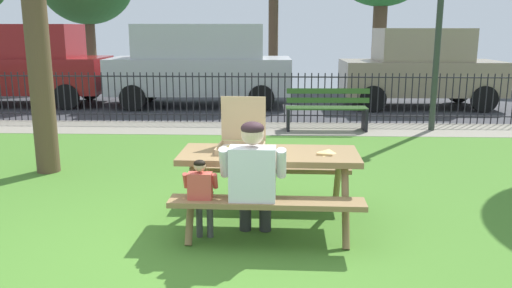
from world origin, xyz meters
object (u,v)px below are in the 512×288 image
object	(u,v)px
parked_car_far_left	(16,63)
parked_car_center	(420,67)
pizza_slice_on_table	(326,153)
child_at_table	(201,192)
pizza_box_open	(241,140)
park_bench_center	(327,110)
parked_car_left	(201,63)
picnic_table_foreground	(269,169)
lamp_post_walkway	(440,10)
adult_at_table	(253,177)

from	to	relation	value
parked_car_far_left	parked_car_center	xyz separation A→B (m)	(10.41, -0.00, -0.09)
pizza_slice_on_table	child_at_table	world-z (taller)	child_at_table
parked_car_center	child_at_table	bearing A→B (deg)	-115.94
pizza_slice_on_table	parked_car_far_left	xyz separation A→B (m)	(-7.31, 8.32, 0.32)
pizza_box_open	park_bench_center	bearing A→B (deg)	74.94
pizza_box_open	child_at_table	world-z (taller)	pizza_box_open
pizza_slice_on_table	pizza_box_open	bearing A→B (deg)	170.35
parked_car_left	child_at_table	bearing A→B (deg)	-81.67
picnic_table_foreground	pizza_box_open	bearing A→B (deg)	156.22
park_bench_center	pizza_slice_on_table	bearing A→B (deg)	-95.28
parked_car_left	parked_car_center	xyz separation A→B (m)	(5.58, -0.00, -0.09)
picnic_table_foreground	child_at_table	bearing A→B (deg)	-140.10
parked_car_center	lamp_post_walkway	bearing A→B (deg)	-99.72
picnic_table_foreground	parked_car_left	xyz separation A→B (m)	(-1.91, 8.30, 0.50)
pizza_box_open	parked_car_center	distance (m)	9.09
lamp_post_walkway	parked_car_center	xyz separation A→B (m)	(0.53, 3.09, -1.32)
adult_at_table	child_at_table	xyz separation A→B (m)	(-0.48, -0.02, -0.15)
picnic_table_foreground	pizza_box_open	world-z (taller)	pizza_box_open
adult_at_table	park_bench_center	bearing A→B (deg)	78.05
picnic_table_foreground	park_bench_center	xyz separation A→B (m)	(1.05, 5.10, -0.18)
pizza_box_open	parked_car_far_left	xyz separation A→B (m)	(-6.45, 8.17, 0.23)
parked_car_far_left	parked_car_center	size ratio (longest dim) A/B	1.19
adult_at_table	parked_car_left	distance (m)	8.99
pizza_box_open	parked_car_far_left	distance (m)	10.41
pizza_box_open	pizza_slice_on_table	size ratio (longest dim) A/B	1.85
picnic_table_foreground	parked_car_center	bearing A→B (deg)	66.15
pizza_slice_on_table	adult_at_table	distance (m)	0.87
picnic_table_foreground	child_at_table	world-z (taller)	child_at_table
picnic_table_foreground	pizza_slice_on_table	bearing A→B (deg)	-1.86
picnic_table_foreground	lamp_post_walkway	size ratio (longest dim) A/B	0.48
park_bench_center	parked_car_far_left	size ratio (longest dim) A/B	0.34
picnic_table_foreground	child_at_table	xyz separation A→B (m)	(-0.62, -0.52, -0.09)
lamp_post_walkway	picnic_table_foreground	bearing A→B (deg)	-121.08
parked_car_far_left	child_at_table	bearing A→B (deg)	-55.27
park_bench_center	parked_car_left	bearing A→B (deg)	132.74
picnic_table_foreground	pizza_slice_on_table	xyz separation A→B (m)	(0.57, -0.02, 0.18)
pizza_slice_on_table	parked_car_left	bearing A→B (deg)	106.64
lamp_post_walkway	parked_car_far_left	size ratio (longest dim) A/B	0.81
adult_at_table	parked_car_far_left	bearing A→B (deg)	126.86
park_bench_center	parked_car_far_left	world-z (taller)	parked_car_far_left
picnic_table_foreground	lamp_post_walkway	world-z (taller)	lamp_post_walkway
pizza_box_open	lamp_post_walkway	size ratio (longest dim) A/B	0.14
picnic_table_foreground	parked_car_left	distance (m)	8.54
parked_car_far_left	adult_at_table	bearing A→B (deg)	-53.14
parked_car_left	parked_car_center	world-z (taller)	parked_car_left
pizza_box_open	parked_car_left	size ratio (longest dim) A/B	0.11
lamp_post_walkway	parked_car_left	xyz separation A→B (m)	(-5.05, 3.09, -1.23)
pizza_slice_on_table	parked_car_center	xyz separation A→B (m)	(3.10, 8.32, 0.23)
picnic_table_foreground	parked_car_far_left	distance (m)	10.71
pizza_box_open	pizza_slice_on_table	distance (m)	0.88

